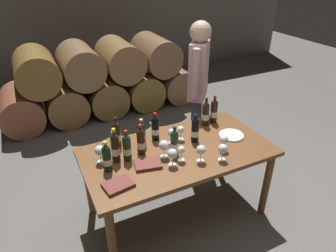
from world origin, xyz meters
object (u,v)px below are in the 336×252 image
(wine_glass_3, at_px, (172,133))
(wine_glass_2, at_px, (223,149))
(wine_bottle_8, at_px, (195,130))
(wine_bottle_3, at_px, (117,134))
(tasting_notebook, at_px, (118,185))
(wine_glass_8, at_px, (100,151))
(sommelier_presenting, at_px, (198,82))
(wine_bottle_2, at_px, (214,111))
(wine_glass_4, at_px, (164,146))
(wine_bottle_6, at_px, (127,147))
(wine_bottle_4, at_px, (174,142))
(wine_bottle_0, at_px, (107,158))
(dining_table, at_px, (178,158))
(serving_plate, at_px, (231,135))
(wine_glass_6, at_px, (172,154))
(leather_ledger, at_px, (148,164))
(wine_glass_5, at_px, (224,140))
(wine_bottle_9, at_px, (141,141))
(wine_bottle_1, at_px, (155,128))
(wine_glass_7, at_px, (181,150))
(wine_bottle_5, at_px, (206,114))
(wine_glass_0, at_px, (181,130))
(wine_bottle_10, at_px, (115,147))
(wine_bottle_7, at_px, (142,134))
(wine_glass_1, at_px, (201,150))

(wine_glass_3, bearing_deg, wine_glass_2, -58.72)
(wine_bottle_8, bearing_deg, wine_bottle_3, 160.12)
(wine_glass_2, relative_size, tasting_notebook, 0.70)
(wine_glass_8, relative_size, sommelier_presenting, 0.09)
(wine_bottle_2, relative_size, wine_glass_4, 1.84)
(wine_bottle_6, distance_m, wine_glass_8, 0.23)
(wine_glass_3, bearing_deg, wine_bottle_4, -110.50)
(wine_bottle_0, distance_m, wine_glass_4, 0.49)
(dining_table, bearing_deg, wine_glass_4, -167.57)
(wine_bottle_6, bearing_deg, wine_bottle_0, -161.05)
(wine_glass_8, height_order, serving_plate, wine_glass_8)
(wine_bottle_6, xyz_separation_m, tasting_notebook, (-0.18, -0.30, -0.11))
(wine_glass_6, relative_size, leather_ledger, 0.72)
(dining_table, distance_m, wine_glass_6, 0.30)
(wine_bottle_4, relative_size, wine_bottle_8, 0.95)
(wine_glass_5, xyz_separation_m, leather_ledger, (-0.70, 0.09, -0.10))
(tasting_notebook, bearing_deg, wine_glass_3, 20.56)
(wine_bottle_8, bearing_deg, serving_plate, -11.01)
(dining_table, bearing_deg, wine_bottle_0, -179.84)
(wine_bottle_9, relative_size, serving_plate, 1.23)
(wine_bottle_1, distance_m, wine_glass_7, 0.41)
(wine_bottle_3, height_order, sommelier_presenting, sommelier_presenting)
(wine_bottle_0, distance_m, wine_glass_8, 0.14)
(wine_bottle_0, relative_size, wine_glass_5, 1.77)
(wine_glass_2, distance_m, leather_ledger, 0.64)
(dining_table, xyz_separation_m, serving_plate, (0.59, -0.01, 0.10))
(wine_bottle_4, distance_m, wine_glass_8, 0.64)
(wine_bottle_3, distance_m, wine_glass_8, 0.27)
(wine_bottle_5, bearing_deg, wine_glass_0, -158.76)
(wine_bottle_1, relative_size, wine_bottle_10, 0.89)
(wine_bottle_3, xyz_separation_m, wine_glass_7, (0.42, -0.46, -0.03))
(wine_glass_2, bearing_deg, wine_bottle_4, 141.06)
(wine_bottle_0, xyz_separation_m, wine_bottle_7, (0.39, 0.22, 0.00))
(dining_table, height_order, wine_bottle_5, wine_bottle_5)
(wine_glass_6, bearing_deg, wine_glass_2, -16.19)
(wine_bottle_0, bearing_deg, wine_glass_7, -13.72)
(wine_bottle_10, xyz_separation_m, wine_glass_8, (-0.12, 0.04, -0.02))
(wine_bottle_1, distance_m, wine_glass_0, 0.24)
(wine_bottle_4, distance_m, wine_bottle_6, 0.41)
(wine_bottle_4, height_order, serving_plate, wine_bottle_4)
(wine_bottle_1, bearing_deg, serving_plate, -21.40)
(wine_glass_3, relative_size, wine_glass_7, 1.05)
(wine_bottle_0, distance_m, wine_glass_6, 0.53)
(wine_bottle_1, distance_m, wine_glass_1, 0.53)
(tasting_notebook, bearing_deg, wine_glass_4, 13.35)
(wine_bottle_8, bearing_deg, wine_glass_4, -165.18)
(wine_bottle_5, distance_m, wine_bottle_6, 0.95)
(wine_glass_4, distance_m, sommelier_presenting, 1.14)
(wine_bottle_5, bearing_deg, wine_glass_3, -161.07)
(wine_glass_0, xyz_separation_m, serving_plate, (0.48, -0.16, -0.10))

